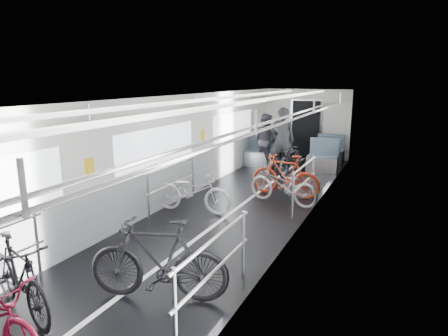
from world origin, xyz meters
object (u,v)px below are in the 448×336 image
at_px(bike_right_far, 286,175).
at_px(person_seated, 265,141).
at_px(bike_right_mid, 283,185).
at_px(bike_aisle, 291,159).
at_px(bike_left_mid, 19,277).
at_px(bike_left_far, 193,191).
at_px(bike_right_near, 159,259).
at_px(person_standing, 282,140).

distance_m(bike_right_far, person_seated, 3.28).
xyz_separation_m(bike_right_mid, bike_aisle, (-0.58, 2.84, 0.03)).
bearing_deg(bike_left_mid, bike_left_far, 18.45).
height_order(bike_left_far, bike_aisle, bike_aisle).
distance_m(bike_right_near, person_seated, 8.11).
bearing_deg(bike_aisle, person_standing, 166.07).
bearing_deg(bike_right_far, bike_right_mid, 15.52).
height_order(bike_left_mid, person_seated, person_seated).
xyz_separation_m(bike_right_near, person_seated, (-1.32, 8.00, 0.31)).
bearing_deg(bike_right_far, person_standing, -155.74).
bearing_deg(bike_right_near, bike_right_far, 161.17).
distance_m(bike_left_mid, bike_aisle, 8.38).
xyz_separation_m(bike_left_far, bike_right_mid, (1.56, 1.33, -0.01)).
bearing_deg(person_seated, bike_right_near, 115.03).
relative_size(bike_left_mid, bike_right_mid, 0.97).
distance_m(bike_left_far, bike_right_far, 2.42).
bearing_deg(bike_aisle, bike_right_far, -74.51).
bearing_deg(bike_left_far, bike_right_mid, -53.25).
distance_m(bike_right_far, person_standing, 2.52).
bearing_deg(bike_right_mid, bike_aisle, -156.32).
bearing_deg(bike_right_near, person_standing, 167.88).
xyz_separation_m(bike_aisle, person_seated, (-1.03, 0.65, 0.38)).
bearing_deg(bike_aisle, person_seated, 151.33).
bearing_deg(bike_aisle, bike_left_far, -99.60).
bearing_deg(bike_left_mid, person_seated, 18.91).
xyz_separation_m(bike_right_far, person_seated, (-1.50, 2.89, 0.34)).
bearing_deg(bike_right_far, bike_left_mid, -7.93).
bearing_deg(person_seated, person_standing, 158.02).
bearing_deg(person_seated, bike_right_mid, 130.38).
height_order(bike_right_mid, bike_aisle, bike_aisle).
xyz_separation_m(bike_right_near, person_standing, (-0.61, 7.44, 0.44)).
height_order(bike_left_far, person_standing, person_standing).
bearing_deg(bike_right_mid, bike_right_far, -157.91).
height_order(bike_right_mid, person_standing, person_standing).
bearing_deg(bike_left_mid, bike_right_mid, 2.68).
bearing_deg(bike_right_far, bike_aisle, -162.46).
relative_size(bike_right_far, bike_aisle, 0.95).
xyz_separation_m(bike_left_mid, person_standing, (0.68, 8.42, 0.49)).
xyz_separation_m(bike_right_far, bike_aisle, (-0.47, 2.24, -0.04)).
xyz_separation_m(bike_right_near, bike_right_mid, (0.29, 4.50, -0.10)).
distance_m(bike_right_mid, bike_aisle, 2.90).
relative_size(bike_left_far, bike_right_mid, 1.03).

